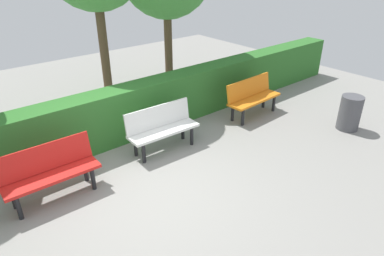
{
  "coord_description": "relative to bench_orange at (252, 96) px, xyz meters",
  "views": [
    {
      "loc": [
        2.28,
        3.93,
        3.43
      ],
      "look_at": [
        -1.3,
        -0.37,
        0.55
      ],
      "focal_mm": 32.09,
      "sensor_mm": 36.0,
      "label": 1
    }
  ],
  "objects": [
    {
      "name": "trash_bin",
      "position": [
        -1.07,
        1.81,
        -0.1
      ],
      "size": [
        0.45,
        0.45,
        0.75
      ],
      "primitive_type": "cylinder",
      "color": "#4C4C51",
      "rests_on": "ground_plane"
    },
    {
      "name": "bench_white",
      "position": [
        2.51,
        -0.06,
        -0.0
      ],
      "size": [
        1.41,
        0.51,
        0.86
      ],
      "rotation": [
        0.0,
        0.0,
        -0.04
      ],
      "color": "white",
      "rests_on": "ground_plane"
    },
    {
      "name": "hedge_row",
      "position": [
        2.43,
        -0.92,
        0.06
      ],
      "size": [
        12.65,
        0.54,
        1.08
      ],
      "primitive_type": "cube",
      "color": "#2D6B28",
      "rests_on": "ground_plane"
    },
    {
      "name": "bench_orange",
      "position": [
        0.0,
        0.0,
        0.0
      ],
      "size": [
        1.45,
        0.52,
        0.86
      ],
      "rotation": [
        0.0,
        0.0,
        0.04
      ],
      "color": "orange",
      "rests_on": "ground_plane"
    },
    {
      "name": "ground_plane",
      "position": [
        3.5,
        0.84,
        -0.48
      ],
      "size": [
        16.65,
        16.65,
        0.0
      ],
      "primitive_type": "plane",
      "color": "gray"
    },
    {
      "name": "bench_red",
      "position": [
        4.67,
        0.06,
        -0.0
      ],
      "size": [
        1.43,
        0.49,
        0.86
      ],
      "rotation": [
        0.0,
        0.0,
        -0.02
      ],
      "color": "red",
      "rests_on": "ground_plane"
    }
  ]
}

